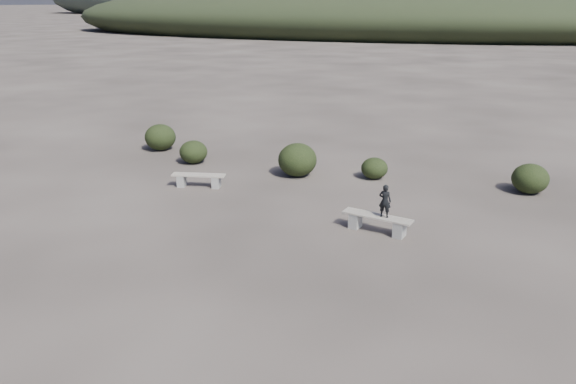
% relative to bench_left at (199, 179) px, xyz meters
% --- Properties ---
extents(ground, '(1200.00, 1200.00, 0.00)m').
position_rel_bench_left_xyz_m(ground, '(3.69, -5.84, -0.27)').
color(ground, '#2F2824').
rests_on(ground, ground).
extents(bench_left, '(1.78, 0.83, 0.44)m').
position_rel_bench_left_xyz_m(bench_left, '(0.00, 0.00, 0.00)').
color(bench_left, gray).
rests_on(bench_left, ground).
extents(bench_right, '(1.92, 0.67, 0.47)m').
position_rel_bench_left_xyz_m(bench_right, '(6.33, -1.52, 0.02)').
color(bench_right, gray).
rests_on(bench_right, ground).
extents(seated_person, '(0.33, 0.23, 0.89)m').
position_rel_bench_left_xyz_m(seated_person, '(6.52, -1.54, 0.65)').
color(seated_person, black).
rests_on(seated_person, bench_right).
extents(shrub_a, '(1.05, 1.05, 0.86)m').
position_rel_bench_left_xyz_m(shrub_a, '(-1.67, 2.44, 0.16)').
color(shrub_a, black).
rests_on(shrub_a, ground).
extents(shrub_b, '(1.35, 1.35, 1.16)m').
position_rel_bench_left_xyz_m(shrub_b, '(2.55, 2.40, 0.31)').
color(shrub_b, black).
rests_on(shrub_b, ground).
extents(shrub_c, '(0.91, 0.91, 0.73)m').
position_rel_bench_left_xyz_m(shrub_c, '(5.12, 3.10, 0.10)').
color(shrub_c, black).
rests_on(shrub_c, ground).
extents(shrub_e, '(1.14, 1.14, 0.95)m').
position_rel_bench_left_xyz_m(shrub_e, '(10.06, 3.47, 0.21)').
color(shrub_e, black).
rests_on(shrub_e, ground).
extents(shrub_f, '(1.25, 1.25, 1.06)m').
position_rel_bench_left_xyz_m(shrub_f, '(-3.96, 3.63, 0.27)').
color(shrub_f, black).
rests_on(shrub_f, ground).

